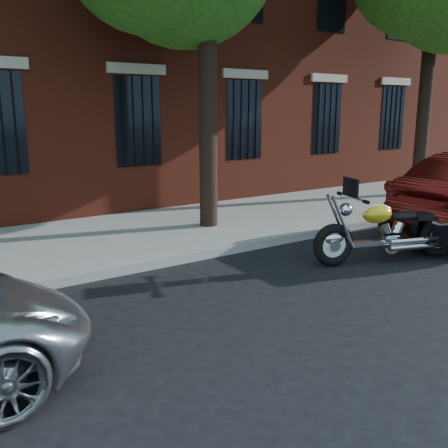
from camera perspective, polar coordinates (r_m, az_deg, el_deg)
ground at (r=7.79m, az=6.74°, el=-5.65°), size 120.00×120.00×0.00m
curb at (r=8.80m, az=0.85°, el=-2.85°), size 40.00×0.16×0.15m
sidewalk at (r=10.35m, az=-5.16°, el=-0.50°), size 40.00×3.60×0.15m
motorcycle at (r=8.74m, az=19.04°, el=-0.94°), size 2.61×1.38×1.42m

